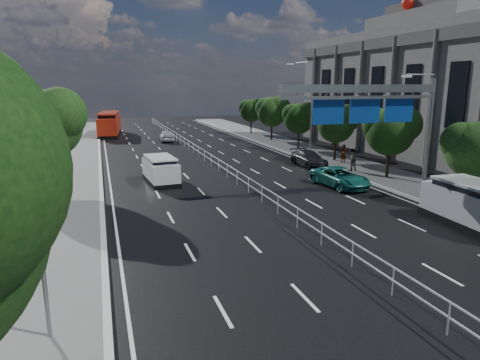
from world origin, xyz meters
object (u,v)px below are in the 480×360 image
silver_minivan (474,205)px  pedestrian_b (352,160)px  parked_car_teal (340,177)px  pedestrian_a (343,154)px  parked_car_dark (309,159)px  red_bus (109,123)px  toilet_sign (20,241)px  white_minivan (161,170)px  overhead_gantry (377,106)px  near_car_dark (106,128)px  near_car_silver (166,136)px

silver_minivan → pedestrian_b: bearing=86.6°
parked_car_teal → pedestrian_a: 8.55m
parked_car_dark → pedestrian_b: pedestrian_b is taller
pedestrian_a → pedestrian_b: pedestrian_b is taller
red_bus → parked_car_dark: red_bus is taller
parked_car_teal → silver_minivan: bearing=-85.4°
toilet_sign → pedestrian_a: bearing=42.8°
white_minivan → parked_car_teal: size_ratio=0.95×
pedestrian_a → toilet_sign: bearing=31.3°
pedestrian_a → parked_car_dark: bearing=-15.1°
red_bus → silver_minivan: red_bus is taller
overhead_gantry → near_car_dark: size_ratio=2.35×
overhead_gantry → near_car_silver: size_ratio=2.53×
parked_car_teal → parked_car_dark: bearing=72.7°
white_minivan → near_car_dark: bearing=90.8°
toilet_sign → red_bus: 49.50m
near_car_dark → pedestrian_a: size_ratio=2.73×
parked_car_dark → toilet_sign: bearing=-133.0°
overhead_gantry → parked_car_teal: size_ratio=2.17×
near_car_dark → pedestrian_a: 36.52m
silver_minivan → pedestrian_a: 16.78m
toilet_sign → red_bus: toilet_sign is taller
white_minivan → parked_car_dark: white_minivan is taller
overhead_gantry → near_car_silver: overhead_gantry is taller
white_minivan → pedestrian_a: 16.21m
parked_car_teal → pedestrian_a: size_ratio=2.95×
near_car_silver → pedestrian_a: pedestrian_a is taller
white_minivan → red_bus: (-2.57, 31.05, 0.70)m
toilet_sign → silver_minivan: 19.74m
toilet_sign → silver_minivan: (19.25, 3.95, -1.86)m
white_minivan → overhead_gantry: bearing=-39.8°
toilet_sign → near_car_dark: size_ratio=0.99×
parked_car_teal → pedestrian_a: (4.63, 7.18, 0.28)m
near_car_dark → near_car_silver: bearing=126.2°
overhead_gantry → toilet_sign: bearing=-150.4°
white_minivan → pedestrian_b: (14.81, -1.10, 0.09)m
parked_car_dark → pedestrian_a: bearing=-4.1°
silver_minivan → toilet_sign: bearing=-165.0°
near_car_dark → toilet_sign: bearing=91.2°
silver_minivan → parked_car_teal: bearing=104.3°
pedestrian_b → parked_car_dark: bearing=-65.5°
pedestrian_a → pedestrian_b: (-1.26, -3.27, 0.08)m
silver_minivan → parked_car_teal: 9.54m
near_car_dark → silver_minivan: silver_minivan is taller
near_car_dark → parked_car_dark: 34.78m
red_bus → near_car_dark: red_bus is taller
white_minivan → parked_car_dark: (12.86, 2.37, -0.28)m
near_car_dark → parked_car_dark: bearing=121.7°
near_car_silver → pedestrian_a: bearing=124.2°
overhead_gantry → silver_minivan: bearing=-75.7°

